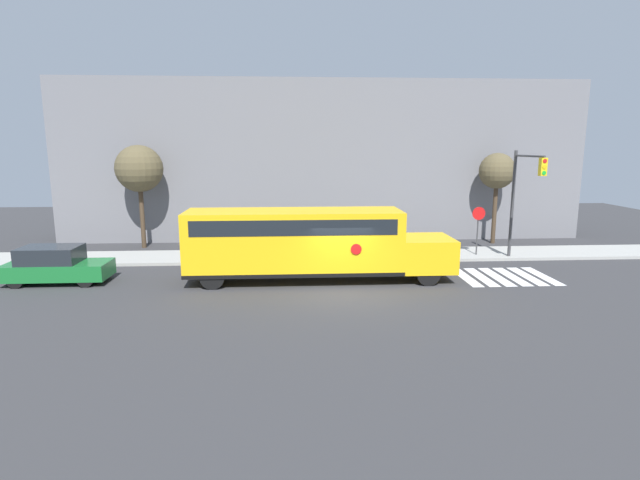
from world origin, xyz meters
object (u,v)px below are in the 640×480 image
stop_sign (478,224)px  tree_far_sidewalk (139,169)px  tree_near_sidewalk (497,172)px  school_bus (307,241)px  parked_car (56,265)px  traffic_light (522,190)px

stop_sign → tree_far_sidewalk: tree_far_sidewalk is taller
stop_sign → tree_far_sidewalk: size_ratio=0.46×
tree_far_sidewalk → tree_near_sidewalk: bearing=0.2°
school_bus → stop_sign: size_ratio=4.28×
parked_car → stop_sign: (19.65, 3.75, 0.98)m
traffic_light → tree_far_sidewalk: bearing=165.6°
school_bus → tree_near_sidewalk: size_ratio=2.12×
school_bus → parked_car: school_bus is taller
traffic_light → tree_near_sidewalk: (0.88, 5.13, 0.61)m
school_bus → parked_car: size_ratio=2.69×
stop_sign → tree_far_sidewalk: 18.66m
tree_far_sidewalk → traffic_light: bearing=-14.4°
stop_sign → tree_near_sidewalk: (2.43, 3.77, 2.50)m
parked_car → tree_near_sidewalk: size_ratio=0.79×
traffic_light → school_bus: bearing=-166.0°
stop_sign → tree_far_sidewalk: bearing=168.5°
parked_car → tree_far_sidewalk: size_ratio=0.73×
stop_sign → traffic_light: 2.80m
tree_far_sidewalk → school_bus: bearing=-40.2°
parked_car → school_bus: bearing=-1.4°
parked_car → tree_near_sidewalk: 23.58m
traffic_light → tree_far_sidewalk: tree_far_sidewalk is taller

